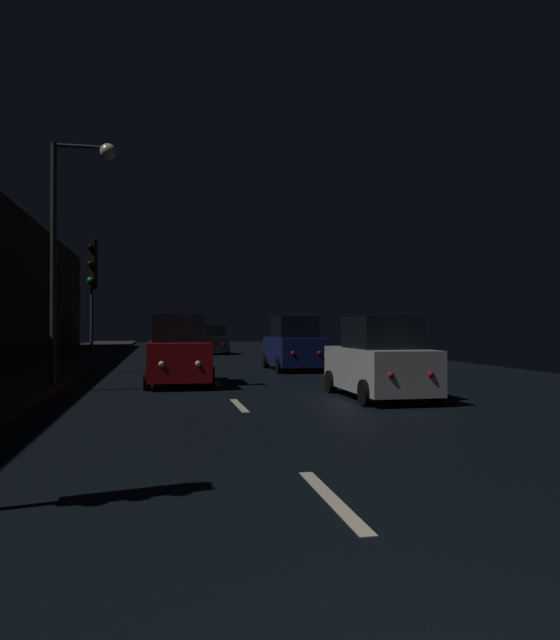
# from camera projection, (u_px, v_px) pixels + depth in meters

# --- Properties ---
(ground) EXTENTS (25.67, 84.00, 0.02)m
(ground) POSITION_uv_depth(u_px,v_px,m) (199.00, 365.00, 27.04)
(ground) COLOR black
(sidewalk_left) EXTENTS (4.40, 84.00, 0.15)m
(sidewalk_left) POSITION_uv_depth(u_px,v_px,m) (46.00, 365.00, 25.73)
(sidewalk_left) COLOR #28282B
(sidewalk_left) RESTS_ON ground
(lane_centerline) EXTENTS (0.16, 15.02, 0.01)m
(lane_centerline) POSITION_uv_depth(u_px,v_px,m) (243.00, 409.00, 12.51)
(lane_centerline) COLOR beige
(lane_centerline) RESTS_ON ground
(traffic_light_far_left) EXTENTS (0.37, 0.48, 5.12)m
(traffic_light_far_left) POSITION_uv_depth(u_px,v_px,m) (92.00, 275.00, 22.80)
(traffic_light_far_left) COLOR #38383A
(traffic_light_far_left) RESTS_ON ground
(streetlamp_overhead) EXTENTS (1.70, 0.44, 6.75)m
(streetlamp_overhead) POSITION_uv_depth(u_px,v_px,m) (72.00, 224.00, 15.92)
(streetlamp_overhead) COLOR #2D2D30
(streetlamp_overhead) RESTS_ON ground
(car_approaching_headlights) EXTENTS (1.93, 4.19, 2.11)m
(car_approaching_headlights) POSITION_uv_depth(u_px,v_px,m) (178.00, 353.00, 17.83)
(car_approaching_headlights) COLOR maroon
(car_approaching_headlights) RESTS_ON ground
(car_parked_right_far) EXTENTS (1.98, 4.28, 2.16)m
(car_parked_right_far) POSITION_uv_depth(u_px,v_px,m) (294.00, 346.00, 23.70)
(car_parked_right_far) COLOR #141E51
(car_parked_right_far) RESTS_ON ground
(car_distant_taillights) EXTENTS (1.69, 3.66, 1.84)m
(car_distant_taillights) POSITION_uv_depth(u_px,v_px,m) (214.00, 341.00, 37.88)
(car_distant_taillights) COLOR black
(car_distant_taillights) RESTS_ON ground
(car_parked_right_near) EXTENTS (1.83, 3.96, 1.99)m
(car_parked_right_near) POSITION_uv_depth(u_px,v_px,m) (379.00, 361.00, 14.44)
(car_parked_right_near) COLOR silver
(car_parked_right_near) RESTS_ON ground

